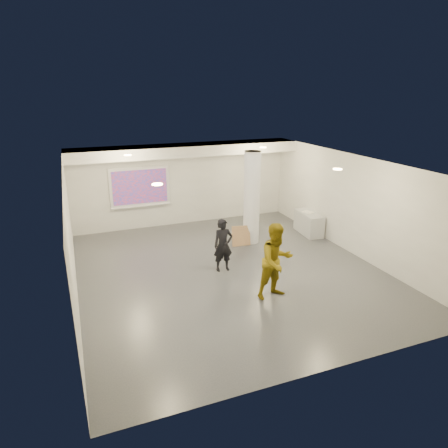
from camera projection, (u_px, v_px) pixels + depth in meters
name	position (u px, v px, depth m)	size (l,w,h in m)	color
floor	(229.00, 271.00, 11.14)	(8.00, 9.00, 0.01)	#393C41
ceiling	(230.00, 164.00, 10.17)	(8.00, 9.00, 0.01)	white
wall_back	(183.00, 184.00, 14.63)	(8.00, 0.01, 3.00)	beige
wall_front	(330.00, 298.00, 6.69)	(8.00, 0.01, 3.00)	beige
wall_left	(70.00, 239.00, 9.28)	(0.01, 9.00, 3.00)	beige
wall_right	(352.00, 205.00, 12.03)	(0.01, 9.00, 3.00)	beige
soffit_band	(187.00, 150.00, 13.71)	(8.00, 1.10, 0.36)	silver
downlight_nw	(128.00, 155.00, 11.63)	(0.22, 0.22, 0.02)	#F6CF80
downlight_ne	(263.00, 147.00, 13.14)	(0.22, 0.22, 0.02)	#F6CF80
downlight_sw	(157.00, 184.00, 8.10)	(0.22, 0.22, 0.02)	#F6CF80
downlight_se	(337.00, 169.00, 9.61)	(0.22, 0.22, 0.02)	#F6CF80
column	(252.00, 198.00, 12.76)	(0.52, 0.52, 3.00)	white
projection_screen	(140.00, 187.00, 14.03)	(2.10, 0.13, 1.42)	silver
credenza	(309.00, 223.00, 13.89)	(0.53, 1.28, 0.75)	#A0A3A5
papers_stack	(308.00, 212.00, 13.83)	(0.28, 0.35, 0.02)	white
cardboard_back	(241.00, 236.00, 12.86)	(0.59, 0.05, 0.65)	#9C734C
cardboard_front	(238.00, 239.00, 12.83)	(0.43, 0.04, 0.47)	#9C734C
woman	(223.00, 245.00, 10.95)	(0.54, 0.36, 1.49)	black
man	(276.00, 261.00, 9.48)	(0.91, 0.71, 1.87)	olive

